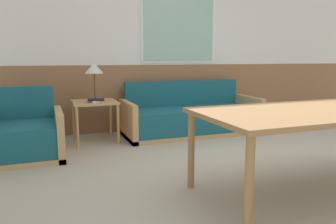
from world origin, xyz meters
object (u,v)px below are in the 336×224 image
at_px(armchair, 26,137).
at_px(table_lamp, 94,70).
at_px(side_table, 95,107).
at_px(couch, 191,118).
at_px(dining_table, 314,116).

bearing_deg(armchair, table_lamp, 28.88).
bearing_deg(side_table, table_lamp, 76.53).
height_order(couch, table_lamp, table_lamp).
height_order(side_table, dining_table, dining_table).
xyz_separation_m(couch, armchair, (-2.34, -0.45, 0.00)).
relative_size(couch, table_lamp, 3.95).
distance_m(armchair, dining_table, 3.10).
distance_m(armchair, table_lamp, 1.32).
height_order(couch, armchair, armchair).
bearing_deg(dining_table, armchair, 140.54).
bearing_deg(dining_table, side_table, 121.37).
bearing_deg(couch, side_table, 177.93).
bearing_deg(couch, dining_table, -89.13).
bearing_deg(dining_table, table_lamp, 119.90).
relative_size(armchair, table_lamp, 1.64).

